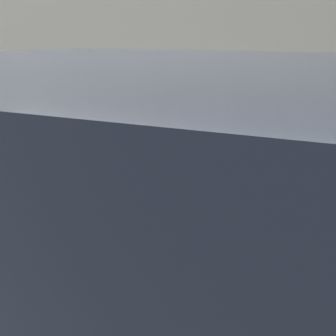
{
  "coord_description": "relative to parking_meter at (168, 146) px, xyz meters",
  "views": [
    {
      "loc": [
        1.39,
        -1.67,
        1.92
      ],
      "look_at": [
        0.08,
        1.14,
        1.04
      ],
      "focal_mm": 50.0,
      "sensor_mm": 36.0,
      "label": 1
    }
  ],
  "objects": [
    {
      "name": "sidewalk",
      "position": [
        -0.08,
        1.06,
        -1.14
      ],
      "size": [
        24.0,
        2.8,
        0.11
      ],
      "color": "#BCB7AD",
      "rests_on": "ground_plane"
    },
    {
      "name": "parking_meter",
      "position": [
        0.0,
        0.0,
        0.0
      ],
      "size": [
        0.2,
        0.15,
        1.44
      ],
      "color": "slate",
      "rests_on": "sidewalk"
    }
  ]
}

